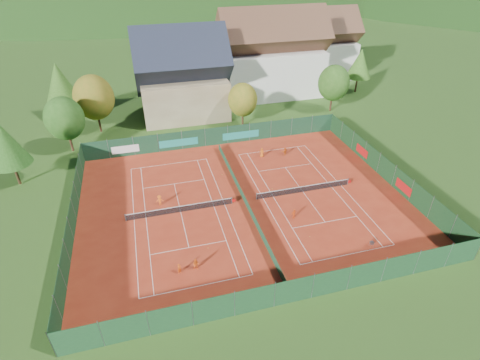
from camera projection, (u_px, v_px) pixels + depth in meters
name	position (u px, v px, depth m)	size (l,w,h in m)	color
ground	(244.00, 202.00, 46.98)	(600.00, 600.00, 0.00)	#264917
clay_pad	(244.00, 202.00, 46.97)	(40.00, 32.00, 0.01)	#A02C17
court_markings_left	(181.00, 212.00, 45.18)	(11.03, 23.83, 0.00)	white
court_markings_right	(303.00, 192.00, 48.75)	(11.03, 23.83, 0.00)	white
tennis_net_left	(182.00, 209.00, 44.94)	(13.30, 0.10, 1.02)	#59595B
tennis_net_right	(305.00, 189.00, 48.52)	(13.30, 0.10, 1.02)	#59595B
court_divider	(244.00, 198.00, 46.70)	(0.03, 28.80, 1.00)	#153B25
fence_north	(214.00, 137.00, 59.00)	(40.00, 0.10, 3.00)	#133621
fence_south	(294.00, 291.00, 33.22)	(40.00, 0.04, 3.00)	#153C1E
fence_west	(72.00, 219.00, 41.68)	(0.04, 32.00, 3.00)	#14371B
fence_east	(386.00, 169.00, 50.67)	(0.09, 32.00, 3.00)	#133418
chalet	(182.00, 79.00, 66.94)	(16.20, 12.00, 16.00)	tan
hotel_block_a	(271.00, 58.00, 75.63)	(21.60, 11.00, 17.25)	silver
hotel_block_b	(317.00, 48.00, 85.64)	(17.28, 10.00, 15.50)	silver
tree_west_front	(64.00, 119.00, 55.28)	(5.72, 5.72, 8.69)	#4B2B1B
tree_west_mid	(94.00, 98.00, 60.66)	(6.44, 6.44, 9.78)	#4A2A1A
tree_west_back	(59.00, 81.00, 65.42)	(5.60, 5.60, 10.00)	#4B2C1B
tree_center	(243.00, 100.00, 63.53)	(5.01, 5.01, 7.60)	#442B18
tree_east_front	(334.00, 83.00, 68.80)	(5.72, 5.72, 8.69)	#452818
tree_east_mid	(360.00, 63.00, 77.14)	(5.04, 5.04, 9.00)	#422817
tree_west_side	(5.00, 144.00, 47.11)	(5.04, 5.04, 9.00)	#432C18
tree_east_back	(308.00, 53.00, 81.44)	(7.15, 7.15, 10.86)	#452A18
mountain_backdrop	(192.00, 52.00, 263.67)	(820.00, 530.00, 242.00)	black
ball_hopper	(372.00, 243.00, 39.83)	(0.34, 0.34, 0.80)	slate
loose_ball_0	(208.00, 248.00, 39.92)	(0.07, 0.07, 0.07)	#CCD833
loose_ball_1	(310.00, 237.00, 41.44)	(0.07, 0.07, 0.07)	#CCD833
loose_ball_2	(272.00, 189.00, 49.30)	(0.07, 0.07, 0.07)	#CCD833
loose_ball_3	(222.00, 175.00, 52.28)	(0.07, 0.07, 0.07)	#CCD833
player_left_near	(179.00, 269.00, 36.62)	(0.46, 0.30, 1.25)	#DF5013
player_left_mid	(196.00, 265.00, 37.00)	(0.66, 0.52, 1.36)	#EF5C15
player_left_far	(160.00, 200.00, 46.00)	(0.93, 0.53, 1.44)	orange
player_right_near	(294.00, 214.00, 43.90)	(0.75, 0.31, 1.28)	#EF5015
player_right_far_a	(262.00, 153.00, 56.21)	(0.70, 0.46, 1.44)	#D45C12
player_right_far_b	(285.00, 152.00, 56.71)	(1.13, 0.36, 1.22)	#CB5212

